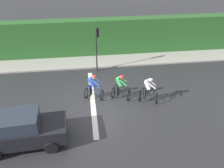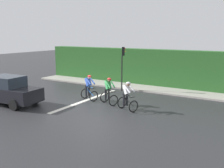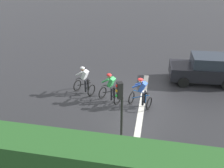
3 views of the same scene
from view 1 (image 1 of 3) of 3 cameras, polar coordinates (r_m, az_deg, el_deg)
ground_plane at (r=15.14m, az=-2.84°, el=-3.65°), size 80.00×80.00×0.00m
sidewalk_kerb at (r=20.12m, az=1.54°, el=6.05°), size 2.80×22.15×0.12m
stone_wall_low at (r=20.81m, az=1.18°, el=7.77°), size 0.44×22.15×0.65m
hedge_wall at (r=20.64m, az=1.10°, el=11.16°), size 1.10×22.15×3.05m
road_marking_stop_line at (r=15.12m, az=-4.63°, el=-3.75°), size 7.00×0.30×0.01m
cyclist_lead at (r=14.65m, az=8.53°, el=-1.58°), size 1.04×1.26×1.66m
cyclist_second at (r=14.79m, az=1.97°, el=-0.85°), size 1.08×1.27×1.66m
cyclist_mid at (r=14.82m, az=-4.53°, el=-0.85°), size 1.01×1.25×1.66m
car_black at (r=12.41m, az=-20.63°, el=-10.14°), size 2.08×4.20×1.76m
traffic_light_near_crossing at (r=17.41m, az=-3.61°, el=9.59°), size 0.27×0.29×3.34m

